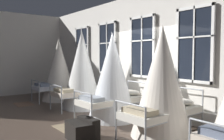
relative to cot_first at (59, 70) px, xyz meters
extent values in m
plane|color=#4C3D33|center=(3.49, 0.00, -1.15)|extent=(21.03, 21.03, 0.00)
cube|color=silver|center=(3.49, 1.13, 0.63)|extent=(11.51, 0.10, 3.56)
cube|color=black|center=(0.01, 1.02, 0.82)|extent=(1.01, 0.02, 1.81)
cube|color=silver|center=(0.01, 1.02, -0.05)|extent=(1.01, 0.06, 0.07)
cube|color=silver|center=(0.01, 1.02, 1.69)|extent=(1.01, 0.06, 0.07)
cube|color=silver|center=(-0.45, 1.02, 0.82)|extent=(0.07, 0.06, 1.81)
cube|color=silver|center=(0.48, 1.02, 0.82)|extent=(0.07, 0.06, 1.81)
cube|color=silver|center=(0.01, 1.02, 0.82)|extent=(0.04, 0.06, 1.81)
cube|color=silver|center=(0.01, 1.02, 1.00)|extent=(1.01, 0.06, 0.04)
cube|color=black|center=(1.75, 1.02, 0.82)|extent=(1.01, 0.02, 1.81)
cube|color=silver|center=(1.75, 1.02, -0.05)|extent=(1.01, 0.06, 0.07)
cube|color=silver|center=(1.75, 1.02, 1.69)|extent=(1.01, 0.06, 0.07)
cube|color=silver|center=(1.28, 1.02, 0.82)|extent=(0.07, 0.06, 1.81)
cube|color=silver|center=(2.22, 1.02, 0.82)|extent=(0.07, 0.06, 1.81)
cube|color=silver|center=(1.75, 1.02, 0.82)|extent=(0.04, 0.06, 1.81)
cube|color=silver|center=(1.75, 1.02, 1.00)|extent=(1.01, 0.06, 0.04)
cube|color=black|center=(3.49, 1.02, 0.82)|extent=(1.01, 0.02, 1.81)
cube|color=silver|center=(3.49, 1.02, -0.05)|extent=(1.01, 0.06, 0.07)
cube|color=silver|center=(3.49, 1.02, 1.69)|extent=(1.01, 0.06, 0.07)
cube|color=silver|center=(3.02, 1.02, 0.82)|extent=(0.07, 0.06, 1.81)
cube|color=silver|center=(3.96, 1.02, 0.82)|extent=(0.07, 0.06, 1.81)
cube|color=silver|center=(3.49, 1.02, 0.82)|extent=(0.04, 0.06, 1.81)
cube|color=silver|center=(3.49, 1.02, 1.00)|extent=(1.01, 0.06, 0.04)
cube|color=black|center=(5.23, 1.02, 0.82)|extent=(1.01, 0.02, 1.81)
cube|color=silver|center=(5.23, 1.02, -0.05)|extent=(1.01, 0.06, 0.07)
cube|color=silver|center=(5.23, 1.02, 1.69)|extent=(1.01, 0.06, 0.07)
cube|color=silver|center=(4.76, 1.02, 0.82)|extent=(0.07, 0.06, 1.81)
cube|color=silver|center=(5.70, 1.02, 0.82)|extent=(0.07, 0.06, 1.81)
cube|color=silver|center=(5.23, 1.02, 0.82)|extent=(0.04, 0.06, 1.81)
cube|color=silver|center=(5.23, 1.02, 1.00)|extent=(1.01, 0.06, 0.04)
cube|color=silver|center=(3.49, 1.00, -0.90)|extent=(7.55, 0.10, 0.36)
cylinder|color=#9EA3A8|center=(-0.39, 0.94, -0.68)|extent=(0.04, 0.04, 0.94)
cylinder|color=#9EA3A8|center=(0.42, 0.93, -0.68)|extent=(0.04, 0.04, 0.94)
cylinder|color=#9EA3A8|center=(-0.42, -0.93, -0.75)|extent=(0.04, 0.04, 0.81)
cylinder|color=#9EA3A8|center=(0.39, -0.94, -0.75)|extent=(0.04, 0.04, 0.81)
cylinder|color=#9EA3A8|center=(-0.40, 0.00, -0.71)|extent=(0.06, 1.87, 0.03)
cylinder|color=#9EA3A8|center=(0.40, -0.01, -0.71)|extent=(0.06, 1.87, 0.03)
cylinder|color=#9EA3A8|center=(0.01, 0.93, -0.21)|extent=(0.81, 0.04, 0.03)
cylinder|color=#9EA3A8|center=(-0.01, -0.94, -0.34)|extent=(0.81, 0.04, 0.03)
cube|color=silver|center=(0.00, 0.00, -0.63)|extent=(0.85, 1.90, 0.15)
ellipsoid|color=#B7B2A3|center=(0.01, 0.69, -0.49)|extent=(0.63, 0.41, 0.14)
cube|color=slate|center=(-0.01, -0.68, -0.51)|extent=(0.67, 0.37, 0.10)
cone|color=silver|center=(0.00, 0.00, 0.04)|extent=(1.33, 1.33, 2.39)
cylinder|color=#9EA3A8|center=(1.35, 0.93, -0.68)|extent=(0.04, 0.04, 0.94)
cylinder|color=#9EA3A8|center=(2.16, 0.93, -0.68)|extent=(0.04, 0.04, 0.94)
cylinder|color=#9EA3A8|center=(1.36, -0.95, -0.75)|extent=(0.04, 0.04, 0.81)
cylinder|color=#9EA3A8|center=(2.17, -0.94, -0.75)|extent=(0.04, 0.04, 0.81)
cylinder|color=#9EA3A8|center=(1.36, -0.01, -0.71)|extent=(0.04, 1.87, 0.03)
cylinder|color=#9EA3A8|center=(2.16, -0.01, -0.71)|extent=(0.04, 1.87, 0.03)
cylinder|color=#9EA3A8|center=(1.76, 0.93, -0.21)|extent=(0.81, 0.04, 0.03)
cylinder|color=#9EA3A8|center=(1.77, -0.94, -0.34)|extent=(0.81, 0.04, 0.03)
cube|color=beige|center=(1.76, -0.01, -0.63)|extent=(0.84, 1.90, 0.15)
ellipsoid|color=#B7B2A3|center=(1.76, 0.69, -0.49)|extent=(0.62, 0.40, 0.14)
cube|color=tan|center=(1.76, -0.68, -0.51)|extent=(0.67, 0.36, 0.10)
cone|color=white|center=(1.76, -0.01, 0.11)|extent=(1.33, 1.33, 2.53)
cylinder|color=#9EA3A8|center=(3.06, 0.85, -0.68)|extent=(0.04, 0.04, 0.94)
cylinder|color=#9EA3A8|center=(3.87, 0.86, -0.68)|extent=(0.04, 0.04, 0.94)
cylinder|color=#9EA3A8|center=(3.10, -1.02, -0.75)|extent=(0.04, 0.04, 0.81)
cylinder|color=#9EA3A8|center=(3.90, -1.01, -0.75)|extent=(0.04, 0.04, 0.81)
cylinder|color=#9EA3A8|center=(3.08, -0.09, -0.71)|extent=(0.07, 1.87, 0.03)
cylinder|color=#9EA3A8|center=(3.89, -0.07, -0.71)|extent=(0.07, 1.87, 0.03)
cylinder|color=#9EA3A8|center=(3.46, 0.86, -0.21)|extent=(0.81, 0.05, 0.03)
cylinder|color=#9EA3A8|center=(3.50, -1.02, -0.34)|extent=(0.81, 0.05, 0.03)
cube|color=silver|center=(3.48, -0.08, -0.63)|extent=(0.86, 1.91, 0.15)
ellipsoid|color=#B7B2A3|center=(3.47, 0.62, -0.49)|extent=(0.63, 0.41, 0.14)
cube|color=#8C939E|center=(3.50, -0.76, -0.51)|extent=(0.67, 0.37, 0.10)
cone|color=white|center=(3.48, -0.08, 0.02)|extent=(1.33, 1.33, 2.34)
cylinder|color=#9EA3A8|center=(4.76, 0.86, -0.68)|extent=(0.04, 0.04, 0.94)
cylinder|color=#9EA3A8|center=(5.56, 0.89, -0.68)|extent=(0.04, 0.04, 0.94)
cylinder|color=#9EA3A8|center=(4.81, -1.01, -0.75)|extent=(0.04, 0.04, 0.81)
cylinder|color=#9EA3A8|center=(5.62, -0.98, -0.75)|extent=(0.04, 0.04, 0.81)
cylinder|color=#9EA3A8|center=(4.78, -0.07, -0.71)|extent=(0.09, 1.87, 0.03)
cylinder|color=#9EA3A8|center=(5.59, -0.05, -0.71)|extent=(0.09, 1.87, 0.03)
cylinder|color=#9EA3A8|center=(5.16, 0.88, -0.21)|extent=(0.81, 0.06, 0.03)
cylinder|color=#9EA3A8|center=(5.22, -1.00, -0.34)|extent=(0.81, 0.06, 0.03)
cube|color=silver|center=(5.19, -0.06, -0.63)|extent=(0.88, 1.92, 0.15)
ellipsoid|color=silver|center=(5.17, 0.64, -0.49)|extent=(0.63, 0.42, 0.14)
cube|color=tan|center=(5.21, -0.74, -0.51)|extent=(0.67, 0.38, 0.10)
cone|color=silver|center=(5.19, -0.06, 0.03)|extent=(1.33, 1.33, 2.36)
cylinder|color=#9EA3A8|center=(6.54, -0.06, -0.71)|extent=(0.07, 1.87, 0.03)
cylinder|color=#9EA3A8|center=(6.93, -1.00, -0.34)|extent=(0.81, 0.05, 0.03)
cube|color=brown|center=(0.01, -1.37, -1.15)|extent=(0.82, 0.59, 0.01)
cube|color=#8E7A5B|center=(3.49, -1.37, -1.15)|extent=(0.80, 0.56, 0.01)
cube|color=black|center=(4.40, -1.40, -0.93)|extent=(0.57, 0.21, 0.44)
cube|color=tan|center=(4.40, -1.30, -0.93)|extent=(0.50, 0.03, 0.03)
torus|color=black|center=(4.40, -1.40, -0.70)|extent=(0.15, 0.15, 0.02)
cube|color=black|center=(4.36, -1.60, -0.97)|extent=(0.69, 0.48, 0.38)
camera|label=1|loc=(8.52, -3.95, 0.57)|focal=38.19mm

